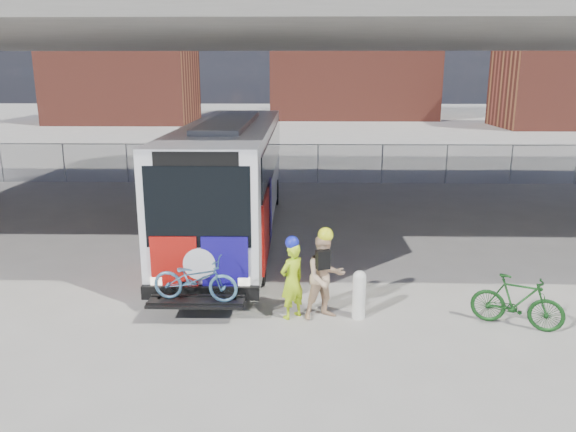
{
  "coord_description": "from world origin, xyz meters",
  "views": [
    {
      "loc": [
        0.13,
        -14.07,
        5.09
      ],
      "look_at": [
        -0.14,
        -0.52,
        1.6
      ],
      "focal_mm": 35.0,
      "sensor_mm": 36.0,
      "label": 1
    }
  ],
  "objects_px": {
    "cyclist_hivis": "(292,279)",
    "cyclist_tan": "(325,276)",
    "bollard": "(359,293)",
    "bus": "(232,170)",
    "bike_parked": "(517,302)"
  },
  "relations": [
    {
      "from": "bus",
      "to": "bike_parked",
      "type": "xyz_separation_m",
      "value": [
        6.59,
        -6.67,
        -1.56
      ]
    },
    {
      "from": "bus",
      "to": "cyclist_tan",
      "type": "height_order",
      "value": "bus"
    },
    {
      "from": "cyclist_hivis",
      "to": "cyclist_tan",
      "type": "distance_m",
      "value": 0.69
    },
    {
      "from": "bollard",
      "to": "cyclist_tan",
      "type": "height_order",
      "value": "cyclist_tan"
    },
    {
      "from": "bollard",
      "to": "cyclist_hivis",
      "type": "relative_size",
      "value": 0.59
    },
    {
      "from": "bike_parked",
      "to": "cyclist_tan",
      "type": "bearing_deg",
      "value": 110.4
    },
    {
      "from": "cyclist_hivis",
      "to": "bike_parked",
      "type": "relative_size",
      "value": 0.99
    },
    {
      "from": "cyclist_tan",
      "to": "bike_parked",
      "type": "distance_m",
      "value": 3.95
    },
    {
      "from": "bollard",
      "to": "cyclist_hivis",
      "type": "xyz_separation_m",
      "value": [
        -1.42,
        0.0,
        0.3
      ]
    },
    {
      "from": "bollard",
      "to": "cyclist_hivis",
      "type": "distance_m",
      "value": 1.45
    },
    {
      "from": "bollard",
      "to": "cyclist_tan",
      "type": "xyz_separation_m",
      "value": [
        -0.73,
        -0.0,
        0.37
      ]
    },
    {
      "from": "bus",
      "to": "cyclist_hivis",
      "type": "relative_size",
      "value": 7.17
    },
    {
      "from": "bus",
      "to": "bike_parked",
      "type": "relative_size",
      "value": 7.12
    },
    {
      "from": "bollard",
      "to": "bike_parked",
      "type": "bearing_deg",
      "value": -6.35
    },
    {
      "from": "bus",
      "to": "bollard",
      "type": "relative_size",
      "value": 12.22
    }
  ]
}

